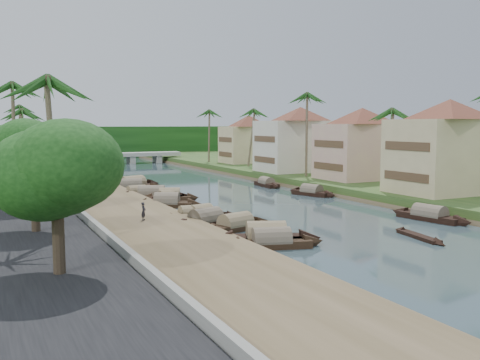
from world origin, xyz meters
name	(u,v)px	position (x,y,z in m)	size (l,w,h in m)	color
ground	(290,213)	(0.00, 0.00, 0.00)	(220.00, 220.00, 0.00)	#34484E
left_bank	(86,194)	(-16.00, 20.00, 0.40)	(10.00, 180.00, 0.80)	brown
right_bank	(329,179)	(19.00, 20.00, 0.60)	(16.00, 180.00, 1.20)	#26461C
road	(8,196)	(-24.50, 20.00, 0.70)	(8.00, 180.00, 1.40)	black
retaining_wall	(49,188)	(-20.20, 20.00, 1.35)	(0.40, 180.00, 1.10)	slate
treeline	(92,142)	(0.00, 100.00, 4.00)	(120.00, 14.00, 8.00)	#0F340E
bridge	(117,156)	(0.00, 72.00, 1.72)	(28.00, 4.00, 2.40)	#98988E
building_near	(448,145)	(18.99, -2.00, 6.38)	(14.85, 14.85, 10.20)	beige
building_mid	(362,143)	(19.99, 14.00, 6.13)	(14.11, 14.11, 9.70)	tan
building_far	(300,139)	(18.99, 28.00, 6.38)	(15.59, 15.59, 10.20)	beige
building_distant	(249,139)	(19.99, 48.00, 5.88)	(12.62, 12.62, 9.20)	beige
sampan_0	(271,242)	(-9.02, -12.21, 0.41)	(7.99, 3.66, 2.09)	black
sampan_1	(266,238)	(-8.70, -10.88, 0.42)	(8.50, 4.93, 2.46)	black
sampan_2	(236,225)	(-8.59, -5.51, 0.41)	(7.91, 3.68, 2.07)	black
sampan_3	(206,221)	(-9.97, -2.40, 0.41)	(8.06, 4.40, 2.16)	black
sampan_4	(192,216)	(-10.15, 0.31, 0.41)	(6.74, 1.76, 1.95)	black
sampan_5	(200,215)	(-9.34, 0.35, 0.41)	(6.27, 3.33, 1.99)	black
sampan_6	(167,203)	(-9.71, 8.84, 0.42)	(7.46, 5.12, 2.25)	black
sampan_7	(168,198)	(-8.28, 12.62, 0.40)	(6.52, 2.54, 1.77)	black
sampan_8	(170,197)	(-7.96, 13.14, 0.41)	(6.96, 4.07, 2.14)	black
sampan_9	(152,195)	(-9.27, 15.83, 0.42)	(8.91, 4.94, 2.25)	black
sampan_10	(137,193)	(-10.27, 18.57, 0.40)	(6.47, 2.12, 1.82)	black
sampan_11	(133,185)	(-8.70, 26.48, 0.42)	(9.31, 5.18, 2.59)	black
sampan_12	(130,187)	(-9.40, 25.30, 0.41)	(9.24, 2.81, 2.17)	black
sampan_13	(113,182)	(-10.11, 32.11, 0.42)	(8.70, 3.75, 2.32)	black
sampan_14	(430,216)	(9.22, -9.13, 0.41)	(2.91, 8.61, 2.07)	black
sampan_15	(312,192)	(9.12, 9.83, 0.41)	(3.63, 7.27, 1.96)	black
sampan_16	(267,183)	(8.77, 20.57, 0.41)	(1.92, 7.54, 1.87)	black
canoe_0	(419,237)	(2.67, -14.43, 0.10)	(1.85, 6.42, 0.84)	black
canoe_1	(213,217)	(-7.95, 0.60, 0.10)	(5.23, 1.98, 0.84)	black
canoe_2	(133,194)	(-10.39, 20.04, 0.10)	(6.06, 3.31, 0.90)	black
palm_1	(387,112)	(16.00, 4.50, 10.11)	(3.20, 3.20, 10.65)	brown
palm_2	(307,96)	(15.00, 20.08, 12.60)	(3.20, 3.20, 13.26)	brown
palm_3	(250,111)	(16.00, 39.84, 10.90)	(3.20, 3.20, 11.47)	brown
palm_4	(52,83)	(-23.00, -9.21, 11.22)	(3.20, 3.20, 11.61)	brown
palm_5	(12,87)	(-24.00, 13.93, 12.36)	(3.20, 3.20, 12.80)	brown
palm_6	(23,112)	(-22.00, 29.14, 10.20)	(3.20, 3.20, 10.55)	brown
palm_7	(209,112)	(14.00, 53.72, 11.02)	(3.20, 3.20, 11.62)	brown
palm_8	(18,108)	(-20.50, 59.90, 11.63)	(3.20, 3.20, 12.04)	brown
tree_0	(56,172)	(-24.00, -17.55, 6.41)	(5.45, 5.45, 7.32)	#443826
tree_1	(33,163)	(-24.00, -5.97, 6.06)	(4.93, 4.93, 6.76)	#443826
tree_2	(20,147)	(-24.00, 5.72, 6.69)	(5.35, 5.35, 7.56)	#443826
tree_3	(10,147)	(-24.00, 21.69, 6.12)	(4.91, 4.91, 6.81)	#443826
tree_4	(4,140)	(-24.00, 38.29, 6.45)	(4.55, 4.55, 7.01)	#443826
tree_5	(0,140)	(-24.00, 50.96, 6.10)	(4.74, 4.74, 6.72)	#443826
tree_6	(324,141)	(24.00, 28.66, 5.91)	(4.05, 4.05, 6.48)	#443826
person_near	(144,211)	(-15.30, -1.95, 1.54)	(0.54, 0.36, 1.49)	#25242B
person_far	(80,190)	(-17.53, 15.35, 1.53)	(0.71, 0.56, 1.47)	#2F2821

